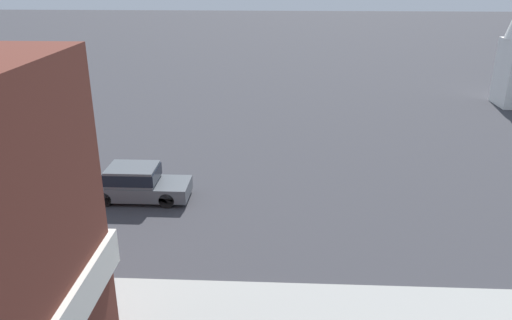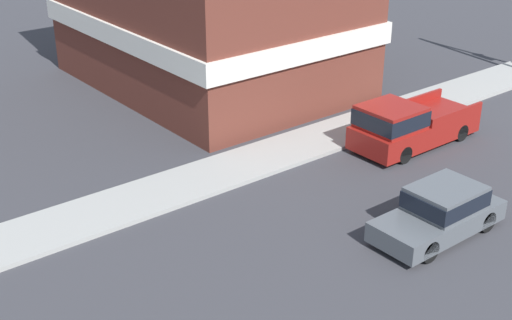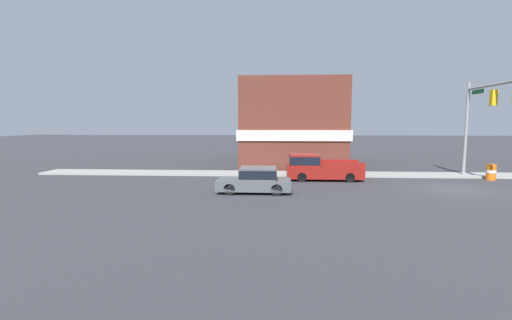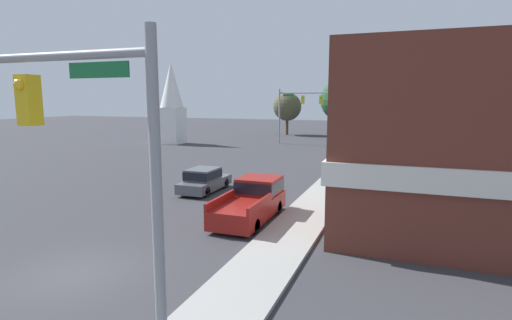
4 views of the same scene
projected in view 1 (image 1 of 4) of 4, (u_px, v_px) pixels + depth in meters
The scene contains 1 object.
car_lead at pixel (137, 182), 21.55m from camera, with size 1.79×4.31×1.51m.
Camera 1 is at (17.83, 18.40, 9.51)m, focal length 35.00 mm.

